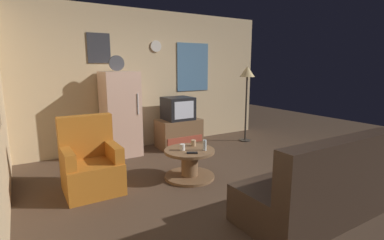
{
  "coord_description": "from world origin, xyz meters",
  "views": [
    {
      "loc": [
        -2.31,
        -2.93,
        1.6
      ],
      "look_at": [
        0.02,
        0.9,
        0.75
      ],
      "focal_mm": 26.94,
      "sensor_mm": 36.0,
      "label": 1
    }
  ],
  "objects": [
    {
      "name": "tv_stand",
      "position": [
        0.36,
        1.96,
        0.28
      ],
      "size": [
        0.84,
        0.53,
        0.56
      ],
      "color": "brown",
      "rests_on": "ground_plane"
    },
    {
      "name": "ground_plane",
      "position": [
        0.0,
        0.0,
        0.0
      ],
      "size": [
        12.0,
        12.0,
        0.0
      ],
      "primitive_type": "plane",
      "color": "#4C3828"
    },
    {
      "name": "wine_glass",
      "position": [
        -0.12,
        0.32,
        0.5
      ],
      "size": [
        0.05,
        0.05,
        0.15
      ],
      "primitive_type": "cylinder",
      "color": "silver",
      "rests_on": "coffee_table"
    },
    {
      "name": "mug_ceramic_white",
      "position": [
        -0.39,
        0.48,
        0.47
      ],
      "size": [
        0.08,
        0.08,
        0.09
      ],
      "primitive_type": "cylinder",
      "color": "silver",
      "rests_on": "coffee_table"
    },
    {
      "name": "wall_with_art",
      "position": [
        0.01,
        2.45,
        1.33
      ],
      "size": [
        5.2,
        0.12,
        2.65
      ],
      "color": "#D1B284",
      "rests_on": "ground_plane"
    },
    {
      "name": "standing_lamp",
      "position": [
        1.81,
        1.63,
        1.36
      ],
      "size": [
        0.32,
        0.32,
        1.59
      ],
      "color": "#332D28",
      "rests_on": "ground_plane"
    },
    {
      "name": "coffee_table",
      "position": [
        -0.29,
        0.46,
        0.21
      ],
      "size": [
        0.72,
        0.72,
        0.42
      ],
      "color": "brown",
      "rests_on": "ground_plane"
    },
    {
      "name": "couch",
      "position": [
        0.3,
        -1.21,
        0.31
      ],
      "size": [
        1.7,
        0.8,
        0.92
      ],
      "color": "#38281E",
      "rests_on": "ground_plane"
    },
    {
      "name": "remote_control",
      "position": [
        -0.35,
        0.28,
        0.43
      ],
      "size": [
        0.15,
        0.11,
        0.02
      ],
      "primitive_type": "cube",
      "rotation": [
        0.0,
        0.0,
        -0.52
      ],
      "color": "black",
      "rests_on": "coffee_table"
    },
    {
      "name": "mug_ceramic_tan",
      "position": [
        -0.14,
        0.59,
        0.47
      ],
      "size": [
        0.08,
        0.08,
        0.09
      ],
      "primitive_type": "cylinder",
      "color": "tan",
      "rests_on": "coffee_table"
    },
    {
      "name": "crt_tv",
      "position": [
        0.35,
        1.96,
        0.78
      ],
      "size": [
        0.54,
        0.51,
        0.44
      ],
      "color": "black",
      "rests_on": "tv_stand"
    },
    {
      "name": "fridge",
      "position": [
        -0.77,
        2.06,
        0.75
      ],
      "size": [
        0.6,
        0.62,
        1.77
      ],
      "color": "beige",
      "rests_on": "ground_plane"
    },
    {
      "name": "armchair",
      "position": [
        -1.59,
        0.77,
        0.34
      ],
      "size": [
        0.68,
        0.68,
        0.96
      ],
      "color": "#B2661E",
      "rests_on": "ground_plane"
    }
  ]
}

